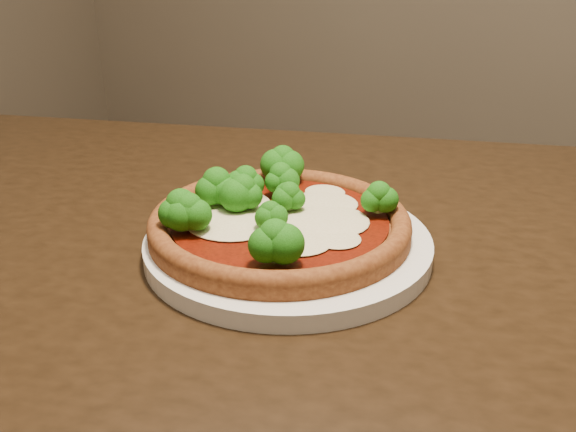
% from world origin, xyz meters
% --- Properties ---
extents(dining_table, '(1.51, 1.20, 0.75)m').
position_xyz_m(dining_table, '(0.09, 0.00, 0.66)').
color(dining_table, black).
rests_on(dining_table, floor).
extents(plate, '(0.28, 0.28, 0.02)m').
position_xyz_m(plate, '(0.02, 0.01, 0.76)').
color(plate, white).
rests_on(plate, dining_table).
extents(pizza, '(0.26, 0.26, 0.06)m').
position_xyz_m(pizza, '(0.00, 0.02, 0.79)').
color(pizza, brown).
rests_on(pizza, plate).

